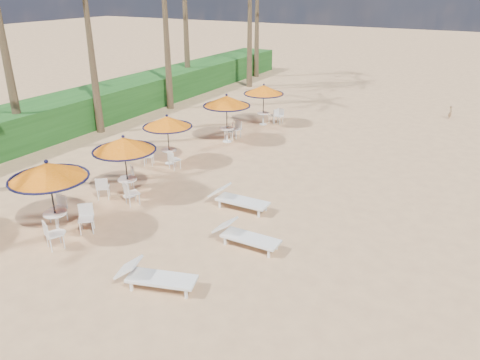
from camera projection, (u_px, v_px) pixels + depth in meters
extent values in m
plane|color=tan|center=(181.00, 269.00, 13.28)|extent=(160.00, 160.00, 0.00)
cube|color=#194716|center=(104.00, 103.00, 27.84)|extent=(3.00, 40.00, 1.80)
cylinder|color=black|center=(53.00, 199.00, 14.70)|extent=(0.05, 0.05, 2.44)
cone|color=orange|center=(48.00, 171.00, 14.33)|extent=(2.44, 2.44, 0.53)
torus|color=black|center=(49.00, 178.00, 14.42)|extent=(2.45, 2.45, 0.07)
sphere|color=black|center=(46.00, 162.00, 14.21)|extent=(0.13, 0.13, 0.13)
cylinder|color=white|center=(55.00, 213.00, 14.89)|extent=(0.74, 0.74, 0.04)
cylinder|color=white|center=(57.00, 223.00, 15.03)|extent=(0.09, 0.09, 0.74)
cylinder|color=black|center=(126.00, 168.00, 17.35)|extent=(0.05, 0.05, 2.34)
cone|color=orange|center=(124.00, 144.00, 17.00)|extent=(2.34, 2.34, 0.51)
torus|color=black|center=(124.00, 150.00, 17.09)|extent=(2.34, 2.34, 0.07)
sphere|color=black|center=(123.00, 136.00, 16.88)|extent=(0.12, 0.12, 0.12)
cylinder|color=white|center=(127.00, 179.00, 17.54)|extent=(0.71, 0.71, 0.04)
cylinder|color=white|center=(128.00, 188.00, 17.67)|extent=(0.08, 0.08, 0.71)
cylinder|color=black|center=(168.00, 140.00, 20.59)|extent=(0.05, 0.05, 2.18)
cone|color=orange|center=(167.00, 122.00, 20.26)|extent=(2.18, 2.18, 0.47)
torus|color=black|center=(167.00, 127.00, 20.35)|extent=(2.18, 2.18, 0.07)
sphere|color=black|center=(167.00, 116.00, 20.16)|extent=(0.11, 0.11, 0.11)
cylinder|color=white|center=(169.00, 150.00, 20.77)|extent=(0.66, 0.66, 0.04)
cylinder|color=white|center=(169.00, 157.00, 20.89)|extent=(0.08, 0.08, 0.66)
cylinder|color=black|center=(227.00, 119.00, 23.42)|extent=(0.05, 0.05, 2.37)
cone|color=orange|center=(227.00, 101.00, 23.06)|extent=(2.37, 2.37, 0.52)
torus|color=black|center=(227.00, 106.00, 23.15)|extent=(2.37, 2.37, 0.07)
sphere|color=black|center=(227.00, 95.00, 22.94)|extent=(0.12, 0.12, 0.12)
cylinder|color=white|center=(227.00, 129.00, 23.61)|extent=(0.72, 0.72, 0.04)
cylinder|color=white|center=(227.00, 135.00, 23.74)|extent=(0.08, 0.08, 0.72)
cylinder|color=black|center=(263.00, 105.00, 26.34)|extent=(0.05, 0.05, 2.25)
cone|color=orange|center=(264.00, 90.00, 26.00)|extent=(2.25, 2.25, 0.49)
torus|color=black|center=(264.00, 94.00, 26.08)|extent=(2.25, 2.25, 0.07)
sphere|color=black|center=(264.00, 85.00, 25.89)|extent=(0.12, 0.12, 0.12)
cylinder|color=white|center=(263.00, 113.00, 26.52)|extent=(0.68, 0.68, 0.04)
cylinder|color=white|center=(263.00, 119.00, 26.64)|extent=(0.08, 0.08, 0.68)
cube|color=white|center=(162.00, 279.00, 12.32)|extent=(1.96, 1.18, 0.08)
cube|color=white|center=(128.00, 267.00, 12.41)|extent=(0.78, 0.82, 0.46)
cube|color=white|center=(162.00, 284.00, 12.39)|extent=(0.06, 0.06, 0.26)
cube|color=white|center=(251.00, 238.00, 14.26)|extent=(1.82, 0.67, 0.08)
cube|color=white|center=(225.00, 225.00, 14.58)|extent=(0.61, 0.67, 0.45)
cube|color=white|center=(251.00, 243.00, 14.33)|extent=(0.06, 0.06, 0.26)
cube|color=white|center=(243.00, 201.00, 16.66)|extent=(1.91, 0.72, 0.08)
cube|color=white|center=(220.00, 190.00, 16.97)|extent=(0.65, 0.70, 0.47)
cube|color=white|center=(243.00, 206.00, 16.73)|extent=(0.07, 0.07, 0.27)
cone|color=brown|center=(1.00, 30.00, 20.64)|extent=(0.44, 0.44, 11.16)
cone|color=brown|center=(91.00, 53.00, 23.85)|extent=(0.44, 0.44, 8.35)
cone|color=brown|center=(166.00, 27.00, 28.26)|extent=(0.44, 0.44, 10.05)
cone|color=brown|center=(185.00, 14.00, 32.63)|extent=(0.44, 0.44, 11.01)
cone|color=brown|center=(250.00, 25.00, 34.71)|extent=(0.44, 0.44, 9.13)
cone|color=brown|center=(257.00, 23.00, 38.66)|extent=(0.44, 0.44, 8.79)
imported|color=#826142|center=(451.00, 112.00, 27.74)|extent=(0.21, 0.31, 0.84)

